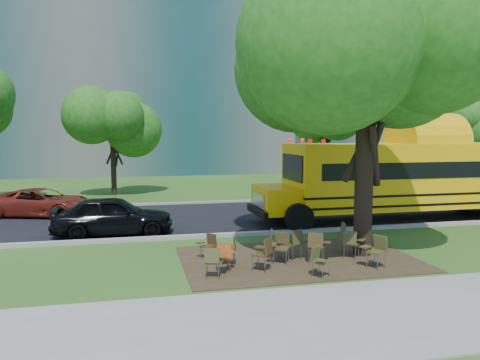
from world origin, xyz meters
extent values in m
plane|color=#264F18|center=(0.00, 0.00, 0.00)|extent=(160.00, 160.00, 0.00)
cube|color=gray|center=(0.00, -5.00, 0.02)|extent=(60.00, 4.00, 0.04)
cube|color=#382819|center=(1.00, -0.50, 0.01)|extent=(7.00, 4.50, 0.03)
cube|color=black|center=(0.00, 7.00, 0.02)|extent=(80.00, 8.00, 0.04)
cube|color=gray|center=(0.00, 3.00, 0.07)|extent=(80.00, 0.25, 0.14)
cube|color=gray|center=(0.00, 11.10, 0.07)|extent=(80.00, 0.25, 0.14)
cube|color=slate|center=(-8.00, 36.00, 11.00)|extent=(38.00, 16.00, 22.00)
cube|color=gray|center=(24.00, 38.00, 12.50)|extent=(30.00, 16.00, 25.00)
cylinder|color=black|center=(-5.00, 16.00, 1.75)|extent=(0.32, 0.32, 3.50)
sphere|color=#205613|center=(-5.00, 16.00, 4.22)|extent=(4.80, 4.80, 4.80)
cylinder|color=black|center=(8.00, 14.00, 2.10)|extent=(0.38, 0.38, 4.20)
sphere|color=#205613|center=(8.00, 14.00, 5.04)|extent=(5.60, 5.60, 5.60)
cylinder|color=black|center=(16.00, 13.00, 1.80)|extent=(0.34, 0.34, 3.60)
sphere|color=#205613|center=(16.00, 13.00, 4.35)|extent=(5.00, 5.00, 5.00)
cylinder|color=black|center=(3.11, -0.49, 2.08)|extent=(0.56, 0.56, 4.16)
sphere|color=#205613|center=(3.11, -0.49, 5.24)|extent=(7.20, 7.20, 7.20)
cube|color=#FFB508|center=(8.70, 4.58, 1.99)|extent=(12.34, 2.96, 2.74)
cube|color=black|center=(9.04, 4.58, 2.29)|extent=(11.67, 3.00, 0.67)
cube|color=#FFB508|center=(1.85, 4.49, 1.12)|extent=(1.49, 2.48, 1.06)
cube|color=black|center=(8.70, 4.58, 1.29)|extent=(12.37, 2.99, 0.09)
cube|color=black|center=(8.70, 4.58, 0.87)|extent=(12.37, 2.99, 0.09)
cylinder|color=black|center=(2.35, 3.10, 0.56)|extent=(1.12, 0.35, 1.12)
cylinder|color=black|center=(2.31, 5.89, 0.56)|extent=(1.12, 0.35, 1.12)
cylinder|color=black|center=(11.93, 6.02, 0.56)|extent=(1.12, 0.35, 1.12)
cube|color=#B44A13|center=(-1.47, -1.32, 0.42)|extent=(0.41, 0.39, 0.05)
cube|color=#B44A13|center=(-1.48, -1.48, 0.63)|extent=(0.38, 0.10, 0.38)
cube|color=#B44A13|center=(-1.24, -1.19, 0.54)|extent=(0.22, 0.27, 0.03)
cylinder|color=slate|center=(-1.63, -1.15, 0.21)|extent=(0.02, 0.02, 0.42)
cylinder|color=slate|center=(-1.32, -1.48, 0.21)|extent=(0.02, 0.02, 0.42)
cube|color=#49431F|center=(-1.83, -1.75, 0.44)|extent=(0.50, 0.49, 0.05)
cube|color=#49431F|center=(-1.88, -1.92, 0.66)|extent=(0.40, 0.20, 0.39)
cube|color=#49431F|center=(-1.57, -1.68, 0.56)|extent=(0.28, 0.32, 0.03)
cylinder|color=slate|center=(-1.94, -1.54, 0.22)|extent=(0.02, 0.02, 0.44)
cylinder|color=slate|center=(-1.72, -1.95, 0.22)|extent=(0.02, 0.02, 0.44)
cube|color=#412E17|center=(-0.42, -1.48, 0.49)|extent=(0.62, 0.63, 0.05)
cube|color=#412E17|center=(-0.27, -1.60, 0.73)|extent=(0.35, 0.40, 0.43)
cube|color=#412E17|center=(-0.37, -1.18, 0.62)|extent=(0.39, 0.38, 0.03)
cylinder|color=slate|center=(-0.68, -1.50, 0.24)|extent=(0.03, 0.03, 0.49)
cylinder|color=slate|center=(-0.16, -1.45, 0.24)|extent=(0.03, 0.03, 0.49)
cube|color=#41381C|center=(0.33, -0.90, 0.47)|extent=(0.59, 0.58, 0.05)
cube|color=#41381C|center=(0.42, -0.73, 0.70)|extent=(0.41, 0.29, 0.42)
cube|color=#41381C|center=(0.04, -0.90, 0.60)|extent=(0.34, 0.37, 0.03)
cylinder|color=slate|center=(0.40, -1.14, 0.24)|extent=(0.03, 0.03, 0.47)
cylinder|color=slate|center=(0.26, -0.65, 0.24)|extent=(0.03, 0.03, 0.47)
cube|color=#433018|center=(1.36, -1.05, 0.49)|extent=(0.62, 0.61, 0.05)
cube|color=#433018|center=(1.26, -1.22, 0.73)|extent=(0.43, 0.32, 0.44)
cube|color=#433018|center=(1.67, -1.06, 0.62)|extent=(0.37, 0.39, 0.03)
cylinder|color=slate|center=(1.30, -0.79, 0.25)|extent=(0.03, 0.03, 0.49)
cylinder|color=slate|center=(1.42, -1.31, 0.25)|extent=(0.03, 0.03, 0.49)
cube|color=#48451F|center=(0.97, -2.33, 0.43)|extent=(0.54, 0.54, 0.05)
cube|color=#48451F|center=(0.87, -2.18, 0.63)|extent=(0.36, 0.29, 0.38)
cube|color=#48451F|center=(0.85, -2.56, 0.54)|extent=(0.32, 0.34, 0.03)
cylinder|color=slate|center=(1.19, -2.37, 0.21)|extent=(0.02, 0.02, 0.43)
cylinder|color=slate|center=(0.74, -2.28, 0.21)|extent=(0.02, 0.02, 0.43)
cube|color=#48421F|center=(2.79, -1.93, 0.48)|extent=(0.58, 0.59, 0.05)
cube|color=#48421F|center=(2.96, -1.85, 0.72)|extent=(0.28, 0.43, 0.43)
cube|color=#48421F|center=(2.54, -1.77, 0.61)|extent=(0.37, 0.34, 0.03)
cylinder|color=slate|center=(2.70, -2.18, 0.24)|extent=(0.03, 0.03, 0.48)
cylinder|color=slate|center=(2.87, -1.69, 0.24)|extent=(0.03, 0.03, 0.48)
cube|color=#423C1C|center=(2.60, -0.79, 0.46)|extent=(0.59, 0.59, 0.05)
cube|color=#423C1C|center=(2.48, -0.92, 0.68)|extent=(0.36, 0.35, 0.41)
cube|color=#423C1C|center=(2.88, -0.85, 0.58)|extent=(0.36, 0.36, 0.03)
cylinder|color=slate|center=(2.59, -0.54, 0.23)|extent=(0.02, 0.02, 0.46)
cylinder|color=slate|center=(2.61, -1.03, 0.23)|extent=(0.02, 0.02, 0.46)
cube|color=#43401D|center=(-1.20, -0.69, 0.43)|extent=(0.47, 0.49, 0.05)
cube|color=#43401D|center=(-1.03, -0.74, 0.64)|extent=(0.19, 0.39, 0.39)
cube|color=#43401D|center=(-1.27, -0.44, 0.55)|extent=(0.31, 0.27, 0.03)
cylinder|color=slate|center=(-1.40, -0.81, 0.22)|extent=(0.02, 0.02, 0.43)
cylinder|color=slate|center=(-1.00, -0.58, 0.22)|extent=(0.02, 0.02, 0.43)
cube|color=#412D17|center=(-1.66, 0.10, 0.40)|extent=(0.51, 0.51, 0.04)
cube|color=#412D17|center=(-1.54, 0.20, 0.59)|extent=(0.29, 0.32, 0.36)
cube|color=#412D17|center=(-1.89, 0.18, 0.50)|extent=(0.31, 0.31, 0.03)
cylinder|color=slate|center=(-1.68, -0.11, 0.20)|extent=(0.02, 0.02, 0.40)
cylinder|color=slate|center=(-1.64, 0.31, 0.20)|extent=(0.02, 0.02, 0.40)
cube|color=#50301C|center=(0.36, -0.37, 0.48)|extent=(0.52, 0.54, 0.05)
cube|color=#50301C|center=(0.18, -0.32, 0.71)|extent=(0.21, 0.43, 0.42)
cube|color=#50301C|center=(0.44, -0.65, 0.60)|extent=(0.35, 0.30, 0.03)
cylinder|color=slate|center=(0.58, -0.24, 0.24)|extent=(0.03, 0.03, 0.48)
cylinder|color=slate|center=(0.14, -0.49, 0.24)|extent=(0.03, 0.03, 0.48)
cube|color=#413C1C|center=(0.78, -0.56, 0.49)|extent=(0.62, 0.61, 0.05)
cube|color=#413C1C|center=(0.88, -0.73, 0.73)|extent=(0.43, 0.31, 0.44)
cube|color=#413C1C|center=(0.93, -0.29, 0.63)|extent=(0.36, 0.39, 0.03)
cylinder|color=slate|center=(0.53, -0.50, 0.25)|extent=(0.03, 0.03, 0.49)
cylinder|color=slate|center=(1.04, -0.63, 0.25)|extent=(0.03, 0.03, 0.49)
cube|color=#504522|center=(2.92, 0.06, 0.48)|extent=(0.51, 0.52, 0.05)
cube|color=#504522|center=(2.73, 0.09, 0.72)|extent=(0.18, 0.44, 0.43)
cube|color=#504522|center=(3.02, -0.22, 0.61)|extent=(0.34, 0.29, 0.03)
cylinder|color=slate|center=(3.13, 0.20, 0.24)|extent=(0.03, 0.03, 0.48)
cylinder|color=slate|center=(2.71, -0.09, 0.24)|extent=(0.03, 0.03, 0.48)
imported|color=black|center=(-4.59, 4.21, 0.75)|extent=(4.40, 1.82, 1.49)
imported|color=maroon|center=(-7.92, 8.98, 0.65)|extent=(5.08, 3.43, 1.29)
camera|label=1|loc=(-3.81, -13.60, 3.82)|focal=35.00mm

